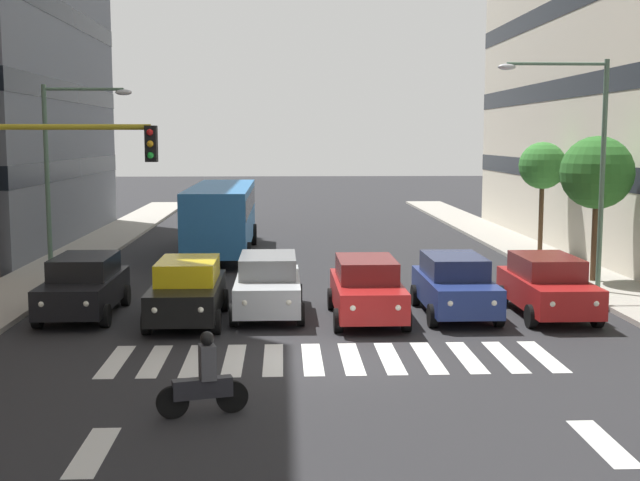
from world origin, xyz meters
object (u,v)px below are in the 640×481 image
(car_5, at_px, (84,285))
(street_tree_1, at_px, (597,173))
(motorcycle_with_rider, at_px, (204,381))
(street_lamp_left, at_px, (585,149))
(bus_behind_traffic, at_px, (222,212))
(car_4, at_px, (188,290))
(street_tree_2, at_px, (543,166))
(street_lamp_right, at_px, (62,161))
(car_2, at_px, (367,288))
(car_1, at_px, (455,285))
(car_0, at_px, (547,285))
(car_3, at_px, (268,284))
(traffic_light_gantry, at_px, (13,203))

(car_5, height_order, street_tree_1, street_tree_1)
(motorcycle_with_rider, bearing_deg, street_lamp_left, -134.86)
(bus_behind_traffic, bearing_deg, car_4, 90.00)
(motorcycle_with_rider, height_order, street_tree_2, street_tree_2)
(car_4, relative_size, street_lamp_right, 0.66)
(car_2, bearing_deg, street_lamp_left, -156.14)
(street_tree_1, bearing_deg, bus_behind_traffic, -31.08)
(car_1, xyz_separation_m, car_2, (2.58, 0.47, 0.00))
(car_0, height_order, car_3, same)
(car_2, xyz_separation_m, car_3, (2.77, -0.78, 0.00))
(motorcycle_with_rider, height_order, traffic_light_gantry, traffic_light_gantry)
(car_1, relative_size, car_2, 1.00)
(car_3, xyz_separation_m, motorcycle_with_rider, (1.03, 8.66, -0.24))
(bus_behind_traffic, bearing_deg, motorcycle_with_rider, 93.20)
(car_5, relative_size, motorcycle_with_rider, 2.66)
(car_3, relative_size, motorcycle_with_rider, 2.66)
(car_3, height_order, motorcycle_with_rider, car_3)
(car_1, distance_m, car_4, 7.57)
(bus_behind_traffic, xyz_separation_m, street_lamp_left, (-12.21, 10.02, 2.84))
(motorcycle_with_rider, height_order, street_lamp_right, street_lamp_right)
(car_3, distance_m, street_tree_2, 16.25)
(car_1, distance_m, bus_behind_traffic, 14.85)
(car_2, relative_size, street_tree_1, 0.89)
(car_0, relative_size, street_tree_1, 0.89)
(bus_behind_traffic, distance_m, street_tree_1, 15.75)
(car_1, xyz_separation_m, street_lamp_left, (-4.65, -2.73, 3.82))
(car_2, height_order, bus_behind_traffic, bus_behind_traffic)
(traffic_light_gantry, distance_m, street_lamp_right, 10.81)
(car_1, relative_size, car_3, 1.00)
(motorcycle_with_rider, relative_size, street_lamp_left, 0.23)
(car_2, xyz_separation_m, car_5, (8.02, -0.86, 0.00))
(car_1, xyz_separation_m, car_4, (7.55, 0.51, 0.00))
(street_lamp_right, bearing_deg, street_tree_1, 178.50)
(street_tree_1, bearing_deg, street_lamp_right, -1.50)
(street_tree_2, bearing_deg, street_lamp_left, 80.65)
(car_5, height_order, bus_behind_traffic, bus_behind_traffic)
(car_0, bearing_deg, street_tree_1, -123.22)
(car_3, bearing_deg, street_tree_2, -135.73)
(car_4, relative_size, bus_behind_traffic, 0.42)
(car_0, height_order, traffic_light_gantry, traffic_light_gantry)
(car_5, relative_size, street_lamp_left, 0.60)
(car_3, height_order, street_tree_2, street_tree_2)
(car_4, distance_m, street_lamp_left, 13.19)
(car_3, height_order, street_lamp_left, street_lamp_left)
(car_5, distance_m, bus_behind_traffic, 12.77)
(car_2, relative_size, traffic_light_gantry, 0.81)
(car_0, distance_m, car_4, 10.19)
(car_2, bearing_deg, car_5, -6.10)
(car_5, relative_size, bus_behind_traffic, 0.42)
(street_tree_2, bearing_deg, street_tree_1, 87.77)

